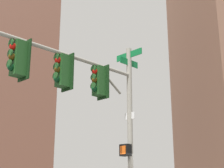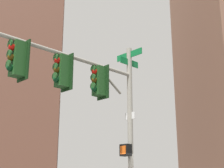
# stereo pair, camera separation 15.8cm
# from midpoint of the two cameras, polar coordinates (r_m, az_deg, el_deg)

# --- Properties ---
(signal_pole_assembly) EXTENTS (3.74, 4.85, 6.41)m
(signal_pole_assembly) POSITION_cam_midpoint_polar(r_m,az_deg,el_deg) (11.01, -3.77, -1.17)
(signal_pole_assembly) COLOR #9E998C
(signal_pole_assembly) RESTS_ON ground_plane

